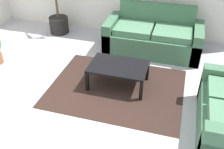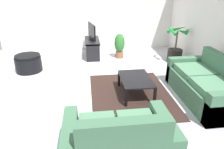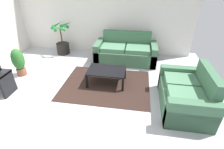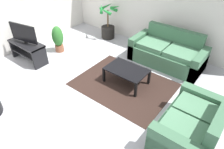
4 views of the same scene
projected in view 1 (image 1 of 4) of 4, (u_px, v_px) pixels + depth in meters
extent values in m
plane|color=#B2B2B7|center=(70.00, 113.00, 3.86)|extent=(6.60, 6.60, 0.00)
cube|color=#3F6B4C|center=(152.00, 42.00, 5.33)|extent=(1.91, 0.90, 0.42)
cube|color=#3F6B4C|center=(157.00, 14.00, 5.37)|extent=(1.55, 0.16, 0.48)
cube|color=#3F6B4C|center=(112.00, 32.00, 5.48)|extent=(0.18, 0.90, 0.62)
cube|color=#3F6B4C|center=(197.00, 43.00, 5.08)|extent=(0.18, 0.90, 0.62)
cube|color=#4F7F5D|center=(134.00, 28.00, 5.23)|extent=(0.73, 0.66, 0.12)
cube|color=#4F7F5D|center=(173.00, 33.00, 5.05)|extent=(0.73, 0.66, 0.12)
cube|color=black|center=(118.00, 66.00, 4.25)|extent=(0.94, 0.63, 0.03)
cube|color=black|center=(87.00, 81.00, 4.23)|extent=(0.05, 0.05, 0.36)
cube|color=black|center=(141.00, 91.00, 4.03)|extent=(0.05, 0.05, 0.36)
cube|color=black|center=(98.00, 63.00, 4.69)|extent=(0.05, 0.05, 0.36)
cube|color=black|center=(147.00, 71.00, 4.49)|extent=(0.05, 0.05, 0.36)
cube|color=black|center=(116.00, 88.00, 4.38)|extent=(2.20, 1.70, 0.01)
cylinder|color=black|center=(59.00, 25.00, 6.10)|extent=(0.44, 0.44, 0.38)
cylinder|color=brown|center=(57.00, 6.00, 5.84)|extent=(0.05, 0.05, 0.55)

